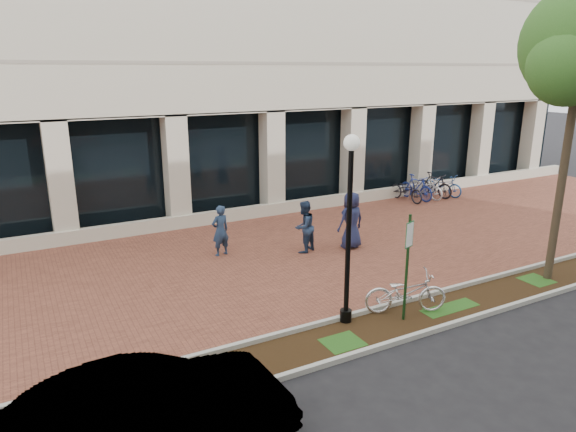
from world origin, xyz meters
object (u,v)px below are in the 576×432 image
bollard (354,218)px  bike_rack_cluster (425,187)px  pedestrian_left (220,231)px  pedestrian_right (351,220)px  parking_sign (408,255)px  sedan_near_curb (145,420)px  lamppost (349,221)px  pedestrian_mid (304,227)px  locked_bicycle (406,292)px

bollard → bike_rack_cluster: bearing=23.6°
pedestrian_left → pedestrian_right: 4.32m
parking_sign → sedan_near_curb: bearing=173.9°
parking_sign → lamppost: bearing=133.3°
parking_sign → pedestrian_mid: bearing=65.9°
pedestrian_left → sedan_near_curb: (-4.28, -8.00, -0.08)m
parking_sign → bollard: size_ratio=2.64×
locked_bicycle → bollard: bearing=-0.7°
lamppost → bollard: lamppost is taller
parking_sign → bollard: parking_sign is taller
pedestrian_mid → pedestrian_right: size_ratio=0.90×
parking_sign → bollard: (3.06, 6.37, -1.15)m
pedestrian_right → bollard: bearing=-131.6°
locked_bicycle → pedestrian_mid: (-0.00, 4.96, 0.33)m
lamppost → bike_rack_cluster: size_ratio=1.39×
locked_bicycle → sedan_near_curb: sedan_near_curb is taller
parking_sign → sedan_near_curb: 6.80m
lamppost → bike_rack_cluster: (10.13, 8.30, -1.97)m
bollard → bike_rack_cluster: bike_rack_cluster is taller
lamppost → pedestrian_right: size_ratio=2.31×
pedestrian_right → locked_bicycle: bearing=68.2°
pedestrian_left → bollard: pedestrian_left is taller
parking_sign → pedestrian_mid: 5.34m
pedestrian_mid → bike_rack_cluster: (8.58, 3.63, -0.32)m
parking_sign → locked_bicycle: parking_sign is taller
sedan_near_curb → pedestrian_mid: bearing=-46.6°
parking_sign → pedestrian_left: 6.70m
pedestrian_right → pedestrian_left: bearing=-21.5°
lamppost → locked_bicycle: size_ratio=2.19×
bollard → pedestrian_right: bearing=-128.8°
pedestrian_left → bollard: 5.30m
bollard → bike_rack_cluster: size_ratio=0.31×
pedestrian_left → bike_rack_cluster: bearing=-177.5°
sedan_near_curb → parking_sign: bearing=-77.6°
lamppost → pedestrian_mid: (1.55, 4.67, -1.65)m
pedestrian_left → locked_bicycle: bearing=102.0°
lamppost → locked_bicycle: (1.55, -0.29, -1.97)m
sedan_near_curb → bollard: bearing=-52.3°
parking_sign → lamppost: size_ratio=0.59×
pedestrian_mid → bollard: size_ratio=1.72×
locked_bicycle → pedestrian_mid: 4.97m
parking_sign → bollard: bearing=43.2°
parking_sign → bike_rack_cluster: parking_sign is taller
lamppost → bike_rack_cluster: bearing=39.3°
locked_bicycle → sedan_near_curb: 7.10m
bollard → bike_rack_cluster: (5.80, 2.53, 0.03)m
lamppost → pedestrian_left: 5.98m
parking_sign → lamppost: (-1.27, 0.61, 0.85)m
lamppost → pedestrian_left: size_ratio=2.67×
parking_sign → locked_bicycle: (0.28, 0.31, -1.13)m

